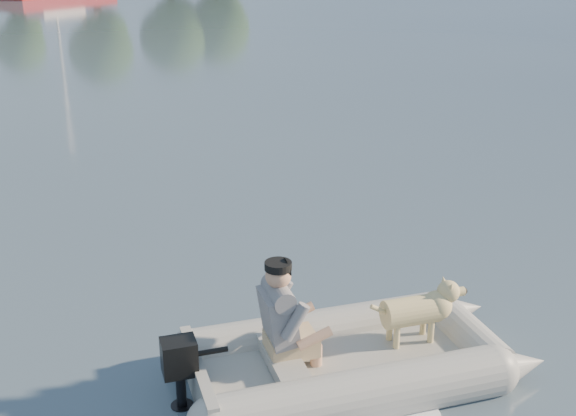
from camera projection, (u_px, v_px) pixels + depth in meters
water at (381, 340)px, 8.14m from camera, size 160.00×160.00×0.00m
dinghy at (352, 321)px, 7.27m from camera, size 5.94×5.10×1.46m
man at (281, 313)px, 7.04m from camera, size 0.92×0.85×1.14m
dog at (411, 316)px, 7.54m from camera, size 1.05×0.62×0.66m
outboard_motor at (180, 377)px, 6.89m from camera, size 0.51×0.42×0.83m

